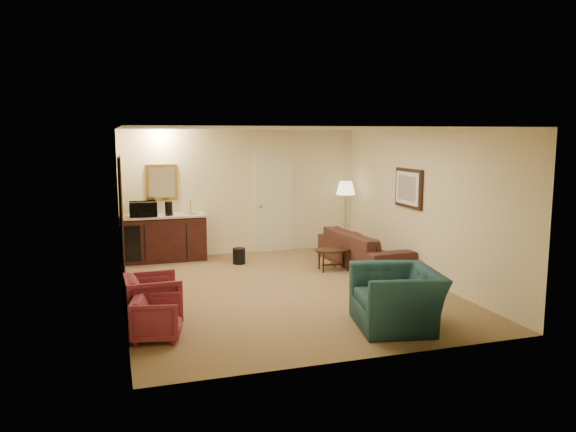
% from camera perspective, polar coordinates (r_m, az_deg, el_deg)
% --- Properties ---
extents(ground, '(6.00, 6.00, 0.00)m').
position_cam_1_polar(ground, '(9.24, -0.42, -7.46)').
color(ground, olive).
rests_on(ground, ground).
extents(room_walls, '(5.02, 6.01, 2.61)m').
position_cam_1_polar(room_walls, '(9.63, -2.33, 3.59)').
color(room_walls, beige).
rests_on(room_walls, ground).
extents(wetbar_cabinet, '(1.64, 0.58, 0.92)m').
position_cam_1_polar(wetbar_cabinet, '(11.44, -12.43, -2.19)').
color(wetbar_cabinet, '#331410').
rests_on(wetbar_cabinet, ground).
extents(sofa, '(0.84, 2.32, 0.89)m').
position_cam_1_polar(sofa, '(10.85, 7.71, -2.72)').
color(sofa, black).
rests_on(sofa, ground).
extents(teal_armchair, '(0.97, 1.30, 1.03)m').
position_cam_1_polar(teal_armchair, '(7.54, 11.03, -7.23)').
color(teal_armchair, '#1A4243').
rests_on(teal_armchair, ground).
extents(rose_chair_near, '(0.69, 0.73, 0.73)m').
position_cam_1_polar(rose_chair_near, '(7.79, -13.55, -7.96)').
color(rose_chair_near, maroon).
rests_on(rose_chair_near, ground).
extents(rose_chair_far, '(0.64, 0.67, 0.59)m').
position_cam_1_polar(rose_chair_far, '(7.20, -13.16, -9.87)').
color(rose_chair_far, maroon).
rests_on(rose_chair_far, ground).
extents(coffee_table, '(0.75, 0.54, 0.41)m').
position_cam_1_polar(coffee_table, '(10.47, 4.62, -4.43)').
color(coffee_table, black).
rests_on(coffee_table, ground).
extents(floor_lamp, '(0.46, 0.46, 1.53)m').
position_cam_1_polar(floor_lamp, '(12.00, 5.84, -0.07)').
color(floor_lamp, gold).
rests_on(floor_lamp, ground).
extents(waste_bin, '(0.26, 0.26, 0.31)m').
position_cam_1_polar(waste_bin, '(11.00, -5.00, -4.07)').
color(waste_bin, black).
rests_on(waste_bin, ground).
extents(microwave, '(0.53, 0.30, 0.36)m').
position_cam_1_polar(microwave, '(11.25, -14.51, 0.85)').
color(microwave, black).
rests_on(microwave, wetbar_cabinet).
extents(coffee_maker, '(0.18, 0.18, 0.27)m').
position_cam_1_polar(coffee_maker, '(11.28, -12.02, 0.75)').
color(coffee_maker, black).
rests_on(coffee_maker, wetbar_cabinet).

